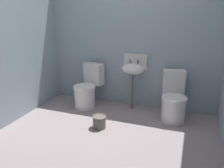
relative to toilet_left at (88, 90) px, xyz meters
The scene contains 7 objects.
ground_plane 1.24m from the toilet_left, 53.03° to the right, with size 3.52×2.99×0.08m, color gray.
wall_back 1.15m from the toilet_left, 29.38° to the left, with size 3.52×0.10×2.26m, color #90A2AC.
wall_left 1.48m from the toilet_left, 136.75° to the right, with size 0.10×2.79×2.26m, color #899AA8.
toilet_left is the anchor object (origin of this frame).
toilet_right 1.55m from the toilet_left, ahead, with size 0.48×0.65×0.78m.
sink 0.94m from the toilet_left, 12.94° to the left, with size 0.42×0.35×0.99m.
bucket 0.91m from the toilet_left, 52.77° to the right, with size 0.21×0.21×0.20m.
Camera 1 is at (1.07, -2.59, 1.70)m, focal length 35.98 mm.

